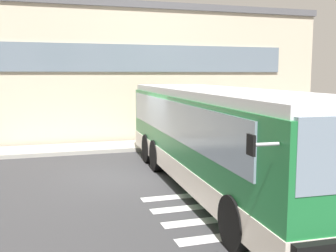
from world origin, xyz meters
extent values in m
cube|color=#353538|center=(0.00, 0.00, -0.01)|extent=(80.00, 90.00, 0.02)
cube|color=silver|center=(2.00, -6.00, 0.00)|extent=(4.40, 0.36, 0.01)
cube|color=silver|center=(2.00, -5.10, 0.00)|extent=(4.40, 0.36, 0.01)
cube|color=silver|center=(2.00, -4.20, 0.00)|extent=(4.40, 0.36, 0.01)
cube|color=silver|center=(2.00, -3.30, 0.00)|extent=(4.40, 0.36, 0.01)
cube|color=silver|center=(2.00, -2.40, 0.00)|extent=(4.40, 0.36, 0.01)
cube|color=beige|center=(0.00, 12.00, 3.00)|extent=(21.61, 12.00, 5.99)
cube|color=#56565B|center=(0.00, 12.00, 6.14)|extent=(21.81, 12.20, 0.30)
cube|color=slate|center=(1.00, 5.96, 3.80)|extent=(15.61, 0.10, 1.20)
cube|color=#9E9B93|center=(0.00, 4.80, 0.07)|extent=(25.61, 2.00, 0.15)
cube|color=#1E7238|center=(2.06, -1.97, 1.42)|extent=(3.06, 11.24, 2.15)
cube|color=silver|center=(2.06, -1.97, 0.62)|extent=(3.10, 11.28, 0.55)
cube|color=silver|center=(2.06, -1.97, 2.60)|extent=(2.95, 11.03, 0.20)
cube|color=gray|center=(3.36, -1.73, 1.92)|extent=(0.49, 9.92, 0.95)
cube|color=gray|center=(0.78, -1.62, 1.92)|extent=(0.49, 9.92, 0.95)
cylinder|color=#B7B7BF|center=(0.32, -7.22, 2.17)|extent=(0.40, 0.07, 0.05)
cube|color=black|center=(0.12, -7.21, 2.17)|extent=(0.05, 0.20, 0.28)
cylinder|color=black|center=(0.71, -5.68, 0.50)|extent=(0.35, 1.01, 1.00)
cylinder|color=black|center=(3.34, 0.34, 0.50)|extent=(0.35, 1.01, 1.00)
cylinder|color=black|center=(0.99, 0.44, 0.50)|extent=(0.35, 1.01, 1.00)
cylinder|color=black|center=(3.40, 1.63, 0.50)|extent=(0.35, 1.01, 1.00)
cylinder|color=black|center=(1.05, 1.74, 0.50)|extent=(0.35, 1.01, 1.00)
camera|label=1|loc=(-2.47, -11.87, 3.09)|focal=43.36mm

